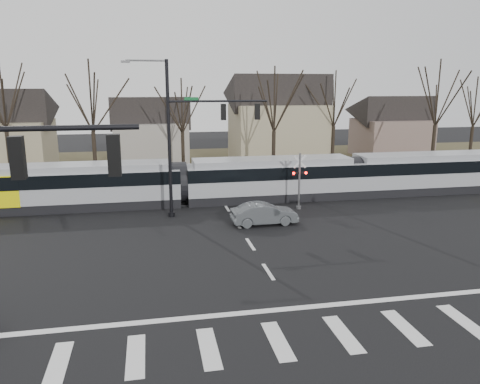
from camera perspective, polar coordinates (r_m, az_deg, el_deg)
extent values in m
plane|color=black|center=(20.69, 4.87, -11.76)|extent=(140.00, 140.00, 0.00)
cube|color=#38331E|center=(51.07, -4.94, 3.16)|extent=(140.00, 28.00, 0.01)
cube|color=silver|center=(16.79, -21.28, -18.94)|extent=(0.60, 2.60, 0.01)
cube|color=silver|center=(16.51, -12.60, -18.90)|extent=(0.60, 2.60, 0.01)
cube|color=silver|center=(16.57, -3.83, -18.44)|extent=(0.60, 2.60, 0.01)
cube|color=silver|center=(16.98, 4.63, -17.62)|extent=(0.60, 2.60, 0.01)
cube|color=silver|center=(17.71, 12.45, -16.53)|extent=(0.60, 2.60, 0.01)
cube|color=silver|center=(18.72, 19.46, -15.29)|extent=(0.60, 2.60, 0.01)
cube|color=silver|center=(19.97, 25.60, -14.01)|extent=(0.60, 2.60, 0.01)
cube|color=silver|center=(19.14, 6.38, -13.93)|extent=(28.00, 0.35, 0.01)
cube|color=silver|center=(22.46, 3.46, -9.67)|extent=(0.18, 2.00, 0.01)
cube|color=silver|center=(26.09, 1.27, -6.37)|extent=(0.18, 2.00, 0.01)
cube|color=silver|center=(29.82, -0.37, -3.88)|extent=(0.18, 2.00, 0.01)
cube|color=silver|center=(33.61, -1.63, -1.94)|extent=(0.18, 2.00, 0.01)
cube|color=silver|center=(37.45, -2.63, -0.40)|extent=(0.18, 2.00, 0.01)
cube|color=silver|center=(41.31, -3.45, 0.86)|extent=(0.18, 2.00, 0.01)
cube|color=silver|center=(45.20, -4.12, 1.90)|extent=(0.18, 2.00, 0.01)
cube|color=silver|center=(49.11, -4.69, 2.77)|extent=(0.18, 2.00, 0.01)
cube|color=#59595E|center=(34.66, -1.93, -1.44)|extent=(90.00, 0.12, 0.06)
cube|color=#59595E|center=(36.00, -2.28, -0.90)|extent=(90.00, 0.12, 0.06)
cube|color=gray|center=(35.14, -19.04, 0.66)|extent=(14.19, 3.06, 3.19)
cube|color=black|center=(35.02, -19.12, 1.69)|extent=(14.21, 3.10, 0.93)
cube|color=gray|center=(35.96, 3.93, 1.62)|extent=(13.10, 3.06, 3.19)
cube|color=black|center=(35.84, 3.94, 2.62)|extent=(13.12, 3.10, 0.93)
cube|color=gray|center=(41.57, 22.43, 2.20)|extent=(14.19, 3.06, 3.19)
cube|color=black|center=(41.47, 22.51, 3.07)|extent=(14.21, 3.10, 0.93)
imported|color=#4E5255|center=(29.57, 2.96, -2.66)|extent=(1.71, 4.27, 1.38)
cylinder|color=black|center=(12.59, -27.24, 6.83)|extent=(6.50, 0.14, 0.14)
cube|color=black|center=(12.58, -25.49, 3.78)|extent=(0.32, 0.32, 1.05)
sphere|color=#FF0C07|center=(12.54, -25.64, 5.27)|extent=(0.22, 0.22, 0.22)
cube|color=black|center=(12.21, -15.09, 4.36)|extent=(0.32, 0.32, 1.05)
sphere|color=#FF0C07|center=(12.17, -15.18, 5.89)|extent=(0.22, 0.22, 0.22)
cylinder|color=black|center=(30.79, -8.63, 6.20)|extent=(0.22, 0.22, 10.20)
cylinder|color=black|center=(31.74, -8.33, -2.71)|extent=(0.44, 0.44, 0.30)
cylinder|color=black|center=(30.91, -2.65, 11.01)|extent=(6.50, 0.14, 0.14)
cube|color=#0C5926|center=(30.70, -5.95, 11.22)|extent=(0.90, 0.03, 0.22)
cube|color=black|center=(30.99, -2.04, 9.72)|extent=(0.32, 0.32, 1.05)
sphere|color=#FF0C07|center=(30.97, -2.04, 10.33)|extent=(0.22, 0.22, 0.22)
cube|color=black|center=(31.42, 2.12, 9.77)|extent=(0.32, 0.32, 1.05)
sphere|color=#FF0C07|center=(31.41, 2.13, 10.37)|extent=(0.22, 0.22, 0.22)
cube|color=#59595B|center=(30.61, -13.80, 15.18)|extent=(0.55, 0.22, 0.14)
cylinder|color=#59595B|center=(33.19, 7.24, 1.30)|extent=(0.14, 0.14, 4.00)
cylinder|color=#59595B|center=(33.62, 7.15, -1.87)|extent=(0.36, 0.36, 0.20)
cube|color=silver|center=(32.94, 7.31, 3.69)|extent=(0.95, 0.04, 0.95)
cube|color=silver|center=(32.94, 7.31, 3.69)|extent=(0.95, 0.04, 0.95)
cube|color=black|center=(33.07, 7.27, 2.32)|extent=(1.00, 0.10, 0.12)
sphere|color=#FF0C07|center=(32.86, 6.57, 2.27)|extent=(0.18, 0.18, 0.18)
sphere|color=#FF0C07|center=(33.14, 8.05, 2.32)|extent=(0.18, 0.18, 0.18)
cube|color=gray|center=(54.45, -26.75, 5.09)|extent=(9.00, 8.00, 5.00)
cube|color=gray|center=(54.43, -10.72, 5.97)|extent=(8.00, 7.00, 4.50)
cube|color=gray|center=(53.29, 4.61, 7.09)|extent=(10.00, 8.00, 6.50)
cube|color=#6B564F|center=(60.93, 17.88, 6.30)|extent=(8.00, 7.00, 4.50)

